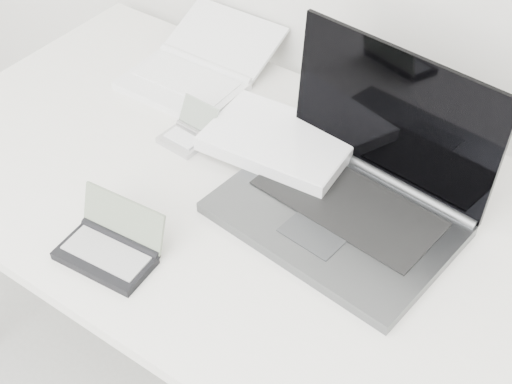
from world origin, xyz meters
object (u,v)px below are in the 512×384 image
Objects in this scene: desk at (280,226)px; netbook_open_white at (195,72)px; laptop_large at (331,175)px; palmtop_charcoal at (111,247)px.

netbook_open_white is (-0.40, 0.24, 0.07)m from desk.
netbook_open_white is (-0.46, 0.15, -0.03)m from laptop_large.
laptop_large reaches higher than desk.
desk is at bearing 51.01° from palmtop_charcoal.
laptop_large is 0.48m from netbook_open_white.
netbook_open_white is at bearing 149.08° from desk.
laptop_large is at bearing 52.27° from palmtop_charcoal.
desk is 8.79× the size of palmtop_charcoal.
netbook_open_white is 1.89× the size of palmtop_charcoal.
palmtop_charcoal is (0.22, -0.51, -0.00)m from netbook_open_white.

